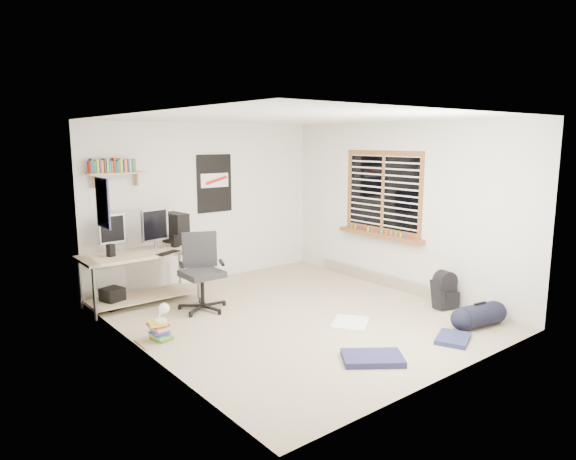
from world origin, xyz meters
TOP-DOWN VIEW (x-y plane):
  - floor at (0.00, 0.00)m, footprint 4.00×4.50m
  - ceiling at (0.00, 0.00)m, footprint 4.00×4.50m
  - back_wall at (0.00, 2.25)m, footprint 4.00×0.01m
  - left_wall at (-2.00, 0.00)m, footprint 0.01×4.50m
  - right_wall at (2.00, 0.00)m, footprint 0.01×4.50m
  - desk at (-1.36, 1.70)m, footprint 1.72×1.28m
  - monitor_left at (-1.62, 1.98)m, footprint 0.37×0.12m
  - monitor_right at (-1.09, 1.76)m, footprint 0.43×0.18m
  - pc_tower at (-0.67, 1.98)m, footprint 0.25×0.46m
  - keyboard at (-1.08, 1.42)m, footprint 0.38×0.25m
  - speaker_left at (-1.75, 1.70)m, footprint 0.11×0.11m
  - speaker_right at (-0.81, 1.73)m, footprint 0.10×0.10m
  - office_chair at (-0.83, 0.94)m, footprint 0.88×0.88m
  - wall_shelf at (-1.45, 2.14)m, footprint 0.80×0.22m
  - poster_back_wall at (0.15, 2.23)m, footprint 0.62×0.03m
  - poster_left_wall at (-1.99, 1.20)m, footprint 0.02×0.42m
  - window at (1.95, 0.30)m, footprint 0.10×1.50m
  - baseboard_heater at (1.96, 0.30)m, footprint 0.08×2.50m
  - backpack at (1.75, -1.02)m, footprint 0.35×0.31m
  - duffel_bag at (1.48, -1.70)m, footprint 0.33×0.33m
  - tshirt at (0.30, -0.69)m, footprint 0.63×0.61m
  - jeans_a at (-0.27, -1.57)m, footprint 0.73×0.68m
  - jeans_b at (0.85, -1.77)m, footprint 0.54×0.49m
  - book_stack at (-1.75, 0.30)m, footprint 0.45×0.38m
  - desk_lamp at (-1.73, 0.28)m, footprint 0.16×0.24m
  - subwoofer at (-1.75, 1.75)m, footprint 0.32×0.32m

SIDE VIEW (x-z plane):
  - floor at x=0.00m, z-range -0.01..0.00m
  - tshirt at x=0.30m, z-range 0.00..0.04m
  - jeans_b at x=0.85m, z-range 0.00..0.05m
  - jeans_a at x=-0.27m, z-range 0.00..0.06m
  - baseboard_heater at x=1.96m, z-range 0.00..0.18m
  - duffel_bag at x=1.48m, z-range -0.14..0.42m
  - subwoofer at x=-1.75m, z-range 0.00..0.28m
  - book_stack at x=-1.75m, z-range 0.00..0.30m
  - backpack at x=1.75m, z-range 0.00..0.40m
  - desk at x=-1.36m, z-range 0.01..0.72m
  - desk_lamp at x=-1.73m, z-range 0.27..0.49m
  - office_chair at x=-0.83m, z-range -0.02..1.00m
  - keyboard at x=-1.08m, z-range 0.72..0.74m
  - speaker_left at x=-1.75m, z-range 0.72..0.89m
  - speaker_right at x=-0.81m, z-range 0.72..0.90m
  - monitor_left at x=-1.62m, z-range 0.72..1.12m
  - pc_tower at x=-0.67m, z-range 0.72..1.18m
  - monitor_right at x=-1.09m, z-range 0.72..1.18m
  - back_wall at x=0.00m, z-range 0.00..2.50m
  - left_wall at x=-2.00m, z-range 0.00..2.50m
  - right_wall at x=2.00m, z-range 0.00..2.50m
  - window at x=1.95m, z-range 0.82..2.08m
  - poster_left_wall at x=-1.99m, z-range 1.20..1.80m
  - poster_back_wall at x=0.15m, z-range 1.09..2.01m
  - wall_shelf at x=-1.45m, z-range 1.66..1.90m
  - ceiling at x=0.00m, z-range 2.50..2.51m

